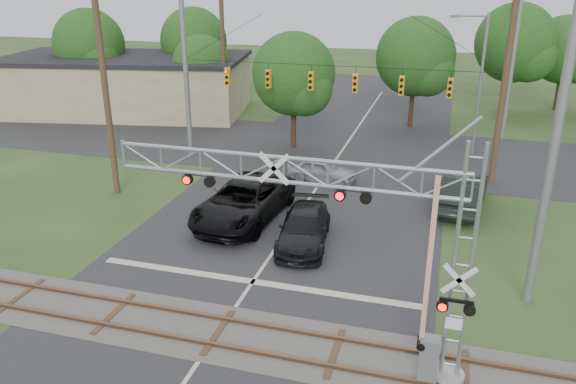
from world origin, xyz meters
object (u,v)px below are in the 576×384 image
(crossing_gantry, at_px, (349,231))
(streetlight, at_px, (478,78))
(car_dark, at_px, (304,228))
(sedan_silver, at_px, (322,170))
(commercial_building, at_px, (127,84))
(pickup_black, at_px, (244,201))
(traffic_signal_span, at_px, (348,77))

(crossing_gantry, bearing_deg, streetlight, 80.49)
(crossing_gantry, relative_size, car_dark, 2.09)
(crossing_gantry, relative_size, sedan_silver, 2.66)
(car_dark, height_order, streetlight, streetlight)
(sedan_silver, bearing_deg, commercial_building, 64.26)
(streetlight, bearing_deg, sedan_silver, -136.53)
(crossing_gantry, distance_m, pickup_black, 12.18)
(pickup_black, height_order, sedan_silver, pickup_black)
(pickup_black, relative_size, commercial_building, 0.32)
(pickup_black, bearing_deg, car_dark, -22.08)
(crossing_gantry, xyz_separation_m, traffic_signal_span, (-3.44, 18.36, 1.13))
(traffic_signal_span, bearing_deg, commercial_building, 153.94)
(pickup_black, relative_size, car_dark, 1.36)
(pickup_black, distance_m, commercial_building, 26.42)
(traffic_signal_span, distance_m, commercial_building, 23.94)
(sedan_silver, relative_size, streetlight, 0.44)
(commercial_building, bearing_deg, streetlight, -20.36)
(car_dark, height_order, commercial_building, commercial_building)
(traffic_signal_span, relative_size, pickup_black, 2.77)
(car_dark, height_order, sedan_silver, car_dark)
(car_dark, bearing_deg, commercial_building, 128.26)
(traffic_signal_span, relative_size, sedan_silver, 4.80)
(car_dark, relative_size, commercial_building, 0.23)
(car_dark, bearing_deg, sedan_silver, 90.08)
(sedan_silver, height_order, streetlight, streetlight)
(traffic_signal_span, bearing_deg, pickup_black, -110.56)
(crossing_gantry, distance_m, streetlight, 24.10)
(car_dark, xyz_separation_m, sedan_silver, (-1.05, 8.16, -0.06))
(sedan_silver, xyz_separation_m, commercial_building, (-20.41, 12.90, 1.71))
(sedan_silver, bearing_deg, streetlight, -39.97)
(streetlight, bearing_deg, pickup_black, -126.95)
(streetlight, bearing_deg, commercial_building, 170.09)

